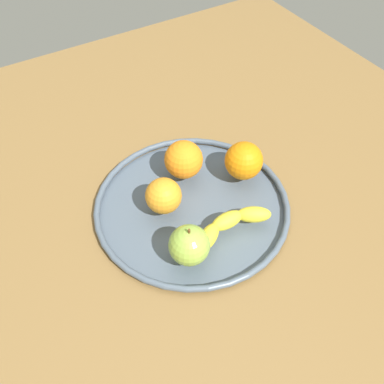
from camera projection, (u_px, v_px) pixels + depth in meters
The scene contains 7 objects.
ground_plane at pixel (192, 214), 86.68cm from camera, with size 139.85×139.85×4.00cm, color brown.
fruit_bowl at pixel (192, 205), 84.50cm from camera, with size 38.33×38.33×1.80cm.
banana at pixel (229, 225), 78.22cm from camera, with size 17.63×5.96×3.06cm.
apple at pixel (189, 245), 72.83cm from camera, with size 7.20×7.20×8.00cm.
orange_center at pixel (184, 160), 86.13cm from camera, with size 7.82×7.82×7.82cm, color orange.
orange_back_right at pixel (244, 161), 85.97cm from camera, with size 7.73×7.73×7.73cm, color orange.
orange_back_left at pixel (164, 196), 80.34cm from camera, with size 6.94×6.94×6.94cm, color orange.
Camera 1 is at (27.72, 46.35, 65.95)cm, focal length 40.27 mm.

